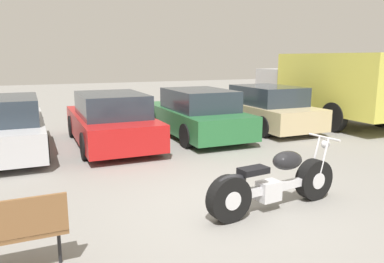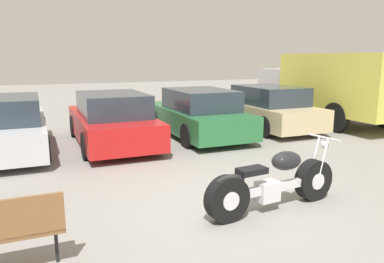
% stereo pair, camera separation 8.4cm
% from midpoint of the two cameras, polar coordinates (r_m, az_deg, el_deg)
% --- Properties ---
extents(ground_plane, '(60.00, 60.00, 0.00)m').
position_cam_midpoint_polar(ground_plane, '(6.01, 5.17, -11.28)').
color(ground_plane, gray).
extents(motorcycle, '(2.38, 0.67, 1.04)m').
position_cam_midpoint_polar(motorcycle, '(5.86, 11.93, -7.67)').
color(motorcycle, black).
rests_on(motorcycle, ground_plane).
extents(parked_car_silver, '(1.88, 4.39, 1.39)m').
position_cam_midpoint_polar(parked_car_silver, '(10.05, -27.02, 0.59)').
color(parked_car_silver, '#BCBCC1').
rests_on(parked_car_silver, ground_plane).
extents(parked_car_red, '(1.88, 4.39, 1.39)m').
position_cam_midpoint_polar(parked_car_red, '(10.16, -12.53, 1.66)').
color(parked_car_red, red).
rests_on(parked_car_red, ground_plane).
extents(parked_car_green, '(1.88, 4.39, 1.39)m').
position_cam_midpoint_polar(parked_car_green, '(11.06, 0.43, 2.69)').
color(parked_car_green, '#286B38').
rests_on(parked_car_green, ground_plane).
extents(parked_car_champagne, '(1.88, 4.39, 1.39)m').
position_cam_midpoint_polar(parked_car_champagne, '(12.53, 10.69, 3.50)').
color(parked_car_champagne, '#C6B284').
rests_on(parked_car_champagne, ground_plane).
extents(delivery_truck, '(2.34, 6.02, 2.43)m').
position_cam_midpoint_polar(delivery_truck, '(14.04, 20.43, 6.74)').
color(delivery_truck, '#CCC64C').
rests_on(delivery_truck, ground_plane).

